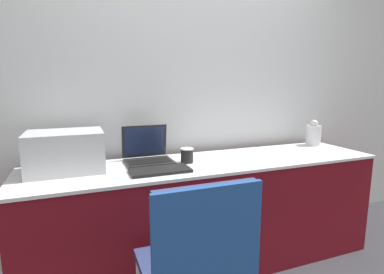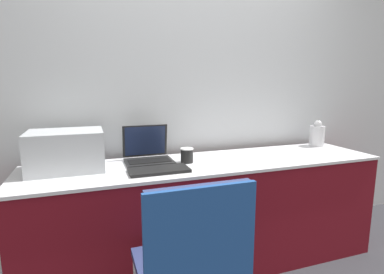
% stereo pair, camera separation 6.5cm
% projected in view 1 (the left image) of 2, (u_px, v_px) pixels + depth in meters
% --- Properties ---
extents(wall_back, '(8.00, 0.05, 2.60)m').
position_uv_depth(wall_back, '(189.00, 89.00, 2.45)').
color(wall_back, silver).
rests_on(wall_back, ground_plane).
extents(table, '(2.56, 0.61, 0.80)m').
position_uv_depth(table, '(209.00, 213.00, 2.22)').
color(table, maroon).
rests_on(table, ground_plane).
extents(printer, '(0.45, 0.33, 0.26)m').
position_uv_depth(printer, '(65.00, 150.00, 1.88)').
color(printer, '#B2B7BC').
rests_on(printer, table).
extents(laptop_left, '(0.33, 0.28, 0.25)m').
position_uv_depth(laptop_left, '(147.00, 154.00, 2.13)').
color(laptop_left, black).
rests_on(laptop_left, table).
extents(external_keyboard, '(0.38, 0.18, 0.02)m').
position_uv_depth(external_keyboard, '(160.00, 170.00, 1.89)').
color(external_keyboard, black).
rests_on(external_keyboard, table).
extents(coffee_cup, '(0.09, 0.09, 0.10)m').
position_uv_depth(coffee_cup, '(187.00, 155.00, 2.11)').
color(coffee_cup, black).
rests_on(coffee_cup, table).
extents(metal_pitcher, '(0.13, 0.13, 0.23)m').
position_uv_depth(metal_pitcher, '(313.00, 134.00, 2.71)').
color(metal_pitcher, silver).
rests_on(metal_pitcher, table).
extents(chair, '(0.48, 0.50, 0.94)m').
position_uv_depth(chair, '(198.00, 257.00, 1.36)').
color(chair, navy).
rests_on(chair, ground_plane).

